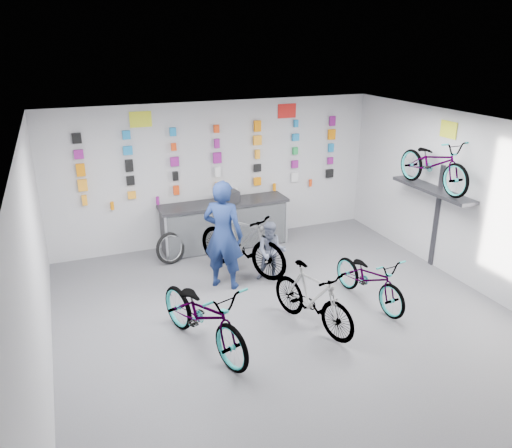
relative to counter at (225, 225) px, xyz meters
name	(u,v)px	position (x,y,z in m)	size (l,w,h in m)	color
floor	(299,332)	(0.00, -3.54, -0.49)	(8.00, 8.00, 0.00)	#4D4D52
ceiling	(306,135)	(0.00, -3.54, 2.51)	(8.00, 8.00, 0.00)	white
wall_back	(217,173)	(0.00, 0.46, 1.01)	(7.00, 7.00, 0.00)	silver
wall_left	(35,283)	(-3.50, -3.54, 1.01)	(8.00, 8.00, 0.00)	silver
wall_right	(491,211)	(3.50, -3.54, 1.01)	(8.00, 8.00, 0.00)	silver
counter	(225,225)	(0.00, 0.00, 0.00)	(2.70, 0.66, 1.00)	black
merch_wall	(214,160)	(-0.06, 0.39, 1.31)	(5.57, 0.08, 1.57)	#FF9E1F
wall_bracket	(433,194)	(3.33, -2.34, 0.98)	(0.39, 1.90, 2.00)	#333338
sign_left	(141,119)	(-1.50, 0.44, 2.23)	(0.42, 0.02, 0.30)	yellow
sign_right	(287,111)	(1.60, 0.44, 2.23)	(0.42, 0.02, 0.30)	red
sign_side	(448,130)	(3.48, -2.34, 2.16)	(0.02, 0.40, 0.30)	yellow
bike_left	(204,315)	(-1.45, -3.38, 0.05)	(0.71, 2.04, 1.07)	gray
bike_center	(313,298)	(0.24, -3.47, 0.02)	(0.47, 1.68, 1.01)	gray
bike_right	(370,278)	(1.49, -3.14, -0.04)	(0.59, 1.70, 0.89)	gray
bike_service	(242,242)	(-0.08, -1.26, 0.12)	(0.57, 2.00, 1.20)	gray
bike_wall	(434,163)	(3.25, -2.34, 1.57)	(0.63, 1.80, 0.95)	gray
clerk	(223,235)	(-0.58, -1.69, 0.50)	(0.72, 0.47, 1.96)	navy
customer	(271,252)	(0.30, -1.78, 0.08)	(0.55, 0.43, 1.12)	slate
spare_wheel	(170,248)	(-1.25, -0.37, -0.17)	(0.66, 0.40, 0.64)	black
register	(231,196)	(0.16, 0.01, 0.62)	(0.28, 0.30, 0.22)	black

